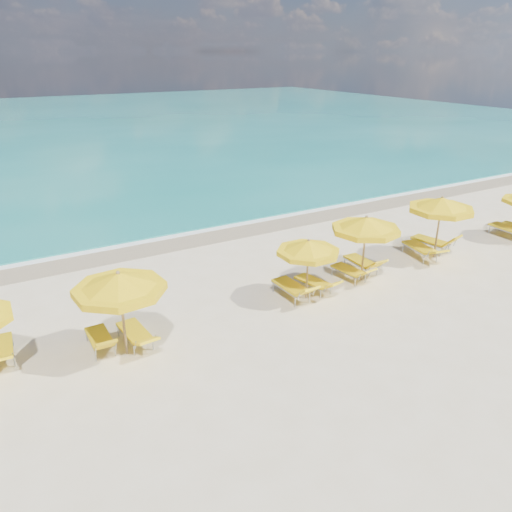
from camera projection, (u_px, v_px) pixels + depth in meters
ground_plane at (279, 306)px, 16.10m from camera, size 120.00×120.00×0.00m
ocean at (42, 127)px, 54.47m from camera, size 120.00×80.00×0.30m
wet_sand_band at (189, 237)px, 22.01m from camera, size 120.00×2.60×0.01m
foam_line at (182, 232)px, 22.65m from camera, size 120.00×1.20×0.03m
whitecap_near at (16, 204)px, 26.90m from camera, size 14.00×0.36×0.05m
whitecap_far at (200, 156)px, 39.01m from camera, size 18.00×0.30×0.05m
umbrella_3 at (119, 284)px, 12.73m from camera, size 3.04×3.04×2.47m
umbrella_4 at (308, 248)px, 15.93m from camera, size 2.68×2.68×2.09m
umbrella_5 at (366, 225)px, 17.13m from camera, size 2.74×2.74×2.43m
umbrella_6 at (441, 205)px, 19.07m from camera, size 3.30×3.30×2.53m
lounger_2_right at (2, 352)px, 13.22m from camera, size 0.69×1.82×0.66m
lounger_3_left at (100, 342)px, 13.67m from camera, size 0.61×1.70×0.78m
lounger_3_right at (136, 337)px, 13.91m from camera, size 0.74×1.90×0.69m
lounger_4_left at (292, 291)px, 16.53m from camera, size 0.69×1.94×0.84m
lounger_4_right at (314, 286)px, 16.98m from camera, size 0.90×1.82×0.70m
lounger_5_left at (349, 274)px, 17.86m from camera, size 0.75×1.78×0.76m
lounger_5_right at (362, 265)px, 18.54m from camera, size 0.67×1.85×0.83m
lounger_6_left at (420, 252)px, 19.76m from camera, size 1.03×2.17×0.78m
lounger_6_right at (431, 245)px, 20.47m from camera, size 1.01×2.01×0.94m
lounger_7_left at (508, 232)px, 21.93m from camera, size 0.74×1.99×0.93m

